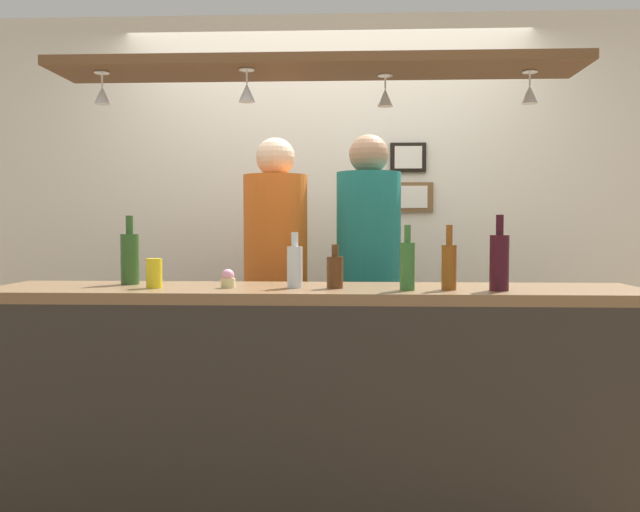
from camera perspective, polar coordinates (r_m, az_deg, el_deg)
ground_plane at (r=3.42m, az=-0.08°, el=-19.73°), size 8.00×8.00×0.00m
back_wall at (r=4.26m, az=0.63°, el=2.62°), size 4.40×0.06×2.60m
bar_counter at (r=2.72m, az=-0.60°, el=-10.12°), size 2.70×0.55×1.04m
overhead_glass_rack at (r=2.94m, az=-0.38°, el=15.58°), size 2.20×0.36×0.04m
hanging_wineglass_far_left at (r=3.05m, az=-17.83°, el=12.83°), size 0.07×0.07×0.13m
hanging_wineglass_left at (r=2.88m, az=-6.17°, el=13.58°), size 0.07×0.07×0.13m
hanging_wineglass_center_left at (r=2.98m, az=5.51°, el=13.20°), size 0.07×0.07×0.13m
hanging_wineglass_center at (r=3.02m, az=17.21°, el=12.93°), size 0.07×0.07×0.13m
person_middle_orange_shirt at (r=3.63m, az=-3.74°, el=-1.07°), size 0.34×0.34×1.76m
person_right_teal_shirt at (r=3.61m, az=4.10°, el=-0.94°), size 0.34×0.34×1.78m
bottle_soda_clear at (r=2.80m, az=-2.13°, el=-0.80°), size 0.06×0.06×0.23m
bottle_beer_green_import at (r=2.71m, az=7.35°, el=-0.70°), size 0.06×0.06×0.26m
bottle_beer_amber_tall at (r=2.76m, az=10.79°, el=-0.74°), size 0.06×0.06×0.26m
bottle_champagne_green at (r=3.07m, az=-15.69°, el=-0.11°), size 0.08×0.08×0.30m
bottle_beer_brown_stubby at (r=2.78m, az=1.26°, el=-1.28°), size 0.07×0.07×0.18m
bottle_wine_dark_red at (r=2.76m, az=14.84°, el=-0.40°), size 0.08×0.08×0.30m
drink_can at (r=2.87m, az=-13.77°, el=-1.42°), size 0.07×0.07×0.12m
cupcake at (r=2.82m, az=-7.74°, el=-1.95°), size 0.06×0.06×0.08m
picture_frame_lower_pair at (r=4.23m, az=7.46°, el=4.94°), size 0.30×0.02×0.18m
picture_frame_upper_small at (r=4.25m, az=7.42°, el=8.22°), size 0.22×0.02×0.18m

